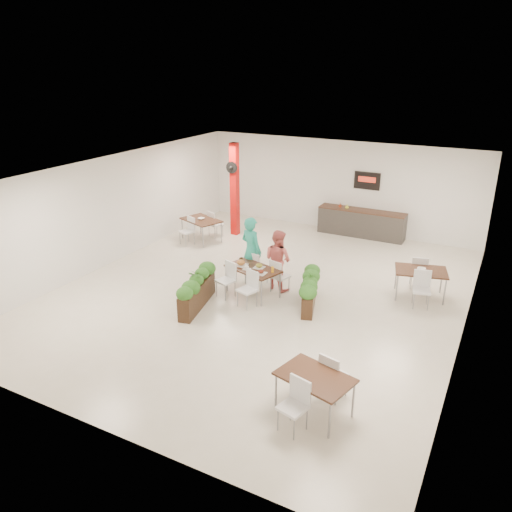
{
  "coord_description": "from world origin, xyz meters",
  "views": [
    {
      "loc": [
        5.43,
        -10.73,
        5.73
      ],
      "look_at": [
        -0.05,
        -0.27,
        1.1
      ],
      "focal_mm": 35.0,
      "sensor_mm": 36.0,
      "label": 1
    }
  ],
  "objects_px": {
    "service_counter": "(361,222)",
    "diner_man": "(251,251)",
    "diner_woman": "(278,260)",
    "red_column": "(235,189)",
    "planter_right": "(310,288)",
    "side_table_b": "(421,274)",
    "side_table_a": "(201,222)",
    "main_table": "(253,272)",
    "side_table_c": "(315,382)",
    "planter_left": "(197,288)"
  },
  "relations": [
    {
      "from": "service_counter",
      "to": "diner_man",
      "type": "height_order",
      "value": "service_counter"
    },
    {
      "from": "diner_man",
      "to": "diner_woman",
      "type": "height_order",
      "value": "diner_man"
    },
    {
      "from": "red_column",
      "to": "diner_man",
      "type": "bearing_deg",
      "value": -54.04
    },
    {
      "from": "service_counter",
      "to": "planter_right",
      "type": "distance_m",
      "value": 5.83
    },
    {
      "from": "red_column",
      "to": "side_table_b",
      "type": "distance_m",
      "value": 7.16
    },
    {
      "from": "diner_man",
      "to": "side_table_a",
      "type": "bearing_deg",
      "value": -18.41
    },
    {
      "from": "main_table",
      "to": "side_table_b",
      "type": "xyz_separation_m",
      "value": [
        3.89,
        1.87,
        0.0
      ]
    },
    {
      "from": "side_table_a",
      "to": "side_table_b",
      "type": "bearing_deg",
      "value": 12.86
    },
    {
      "from": "side_table_b",
      "to": "side_table_c",
      "type": "xyz_separation_m",
      "value": [
        -0.73,
        -5.57,
        -0.01
      ]
    },
    {
      "from": "planter_right",
      "to": "side_table_c",
      "type": "distance_m",
      "value": 4.12
    },
    {
      "from": "planter_right",
      "to": "side_table_c",
      "type": "bearing_deg",
      "value": -67.06
    },
    {
      "from": "red_column",
      "to": "side_table_a",
      "type": "distance_m",
      "value": 1.65
    },
    {
      "from": "diner_woman",
      "to": "planter_left",
      "type": "xyz_separation_m",
      "value": [
        -1.31,
        -1.91,
        -0.31
      ]
    },
    {
      "from": "service_counter",
      "to": "diner_man",
      "type": "bearing_deg",
      "value": -106.24
    },
    {
      "from": "diner_man",
      "to": "planter_right",
      "type": "relative_size",
      "value": 1.14
    },
    {
      "from": "side_table_b",
      "to": "planter_left",
      "type": "bearing_deg",
      "value": -161.3
    },
    {
      "from": "planter_right",
      "to": "side_table_b",
      "type": "height_order",
      "value": "side_table_b"
    },
    {
      "from": "red_column",
      "to": "planter_left",
      "type": "xyz_separation_m",
      "value": [
        1.96,
        -5.31,
        -1.13
      ]
    },
    {
      "from": "red_column",
      "to": "planter_left",
      "type": "relative_size",
      "value": 1.7
    },
    {
      "from": "planter_right",
      "to": "side_table_a",
      "type": "bearing_deg",
      "value": 150.86
    },
    {
      "from": "planter_left",
      "to": "side_table_b",
      "type": "distance_m",
      "value": 5.72
    },
    {
      "from": "planter_left",
      "to": "side_table_a",
      "type": "bearing_deg",
      "value": 122.12
    },
    {
      "from": "diner_woman",
      "to": "main_table",
      "type": "bearing_deg",
      "value": 75.37
    },
    {
      "from": "diner_man",
      "to": "side_table_c",
      "type": "distance_m",
      "value": 5.63
    },
    {
      "from": "diner_man",
      "to": "planter_right",
      "type": "height_order",
      "value": "diner_man"
    },
    {
      "from": "diner_woman",
      "to": "planter_right",
      "type": "relative_size",
      "value": 1.0
    },
    {
      "from": "planter_right",
      "to": "side_table_b",
      "type": "bearing_deg",
      "value": 37.29
    },
    {
      "from": "main_table",
      "to": "side_table_b",
      "type": "height_order",
      "value": "same"
    },
    {
      "from": "main_table",
      "to": "diner_man",
      "type": "distance_m",
      "value": 0.82
    },
    {
      "from": "main_table",
      "to": "planter_right",
      "type": "xyz_separation_m",
      "value": [
        1.56,
        0.1,
        -0.16
      ]
    },
    {
      "from": "planter_left",
      "to": "side_table_a",
      "type": "height_order",
      "value": "planter_left"
    },
    {
      "from": "main_table",
      "to": "side_table_a",
      "type": "distance_m",
      "value": 4.58
    },
    {
      "from": "planter_left",
      "to": "diner_woman",
      "type": "bearing_deg",
      "value": 55.62
    },
    {
      "from": "planter_left",
      "to": "diner_man",
      "type": "bearing_deg",
      "value": 75.16
    },
    {
      "from": "red_column",
      "to": "main_table",
      "type": "distance_m",
      "value": 5.06
    },
    {
      "from": "diner_man",
      "to": "planter_left",
      "type": "relative_size",
      "value": 1.0
    },
    {
      "from": "main_table",
      "to": "side_table_b",
      "type": "relative_size",
      "value": 1.14
    },
    {
      "from": "planter_left",
      "to": "side_table_a",
      "type": "xyz_separation_m",
      "value": [
        -2.63,
        4.18,
        0.13
      ]
    },
    {
      "from": "diner_woman",
      "to": "planter_left",
      "type": "relative_size",
      "value": 0.88
    },
    {
      "from": "service_counter",
      "to": "diner_woman",
      "type": "height_order",
      "value": "service_counter"
    },
    {
      "from": "diner_man",
      "to": "side_table_a",
      "type": "height_order",
      "value": "diner_man"
    },
    {
      "from": "red_column",
      "to": "planter_right",
      "type": "relative_size",
      "value": 1.94
    },
    {
      "from": "service_counter",
      "to": "diner_woman",
      "type": "distance_m",
      "value": 5.32
    },
    {
      "from": "red_column",
      "to": "diner_woman",
      "type": "relative_size",
      "value": 1.95
    },
    {
      "from": "diner_man",
      "to": "planter_left",
      "type": "distance_m",
      "value": 2.02
    },
    {
      "from": "planter_left",
      "to": "side_table_a",
      "type": "distance_m",
      "value": 4.94
    },
    {
      "from": "side_table_c",
      "to": "side_table_b",
      "type": "bearing_deg",
      "value": 97.07
    },
    {
      "from": "service_counter",
      "to": "side_table_a",
      "type": "distance_m",
      "value": 5.54
    },
    {
      "from": "diner_man",
      "to": "side_table_c",
      "type": "bearing_deg",
      "value": 146.84
    },
    {
      "from": "main_table",
      "to": "diner_man",
      "type": "height_order",
      "value": "diner_man"
    }
  ]
}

